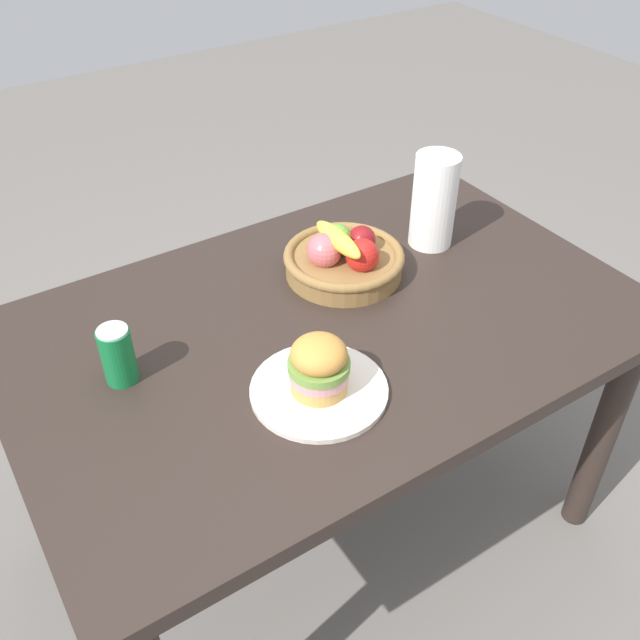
{
  "coord_description": "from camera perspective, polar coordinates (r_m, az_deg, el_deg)",
  "views": [
    {
      "loc": [
        -0.68,
        -1.02,
        1.73
      ],
      "look_at": [
        -0.06,
        -0.05,
        0.81
      ],
      "focal_mm": 39.7,
      "sensor_mm": 36.0,
      "label": 1
    }
  ],
  "objects": [
    {
      "name": "soda_can",
      "position": [
        1.44,
        -16.0,
        -2.72
      ],
      "size": [
        0.07,
        0.07,
        0.13
      ],
      "color": "#147238",
      "rests_on": "dining_table"
    },
    {
      "name": "ground_plane",
      "position": [
        2.12,
        0.5,
        -15.99
      ],
      "size": [
        8.0,
        8.0,
        0.0
      ],
      "primitive_type": "plane",
      "color": "slate"
    },
    {
      "name": "paper_towel_roll",
      "position": [
        1.79,
        9.17,
        9.46
      ],
      "size": [
        0.11,
        0.11,
        0.24
      ],
      "primitive_type": "cylinder",
      "color": "white",
      "rests_on": "dining_table"
    },
    {
      "name": "dining_table",
      "position": [
        1.64,
        0.63,
        -2.73
      ],
      "size": [
        1.4,
        0.9,
        0.75
      ],
      "color": "#2D231E",
      "rests_on": "ground_plane"
    },
    {
      "name": "plate",
      "position": [
        1.4,
        -0.09,
        -5.67
      ],
      "size": [
        0.27,
        0.27,
        0.01
      ],
      "primitive_type": "cylinder",
      "color": "silver",
      "rests_on": "dining_table"
    },
    {
      "name": "fruit_basket",
      "position": [
        1.69,
        1.92,
        5.06
      ],
      "size": [
        0.29,
        0.29,
        0.14
      ],
      "color": "olive",
      "rests_on": "dining_table"
    },
    {
      "name": "sandwich",
      "position": [
        1.35,
        -0.09,
        -3.66
      ],
      "size": [
        0.12,
        0.12,
        0.12
      ],
      "color": "tan",
      "rests_on": "plate"
    }
  ]
}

